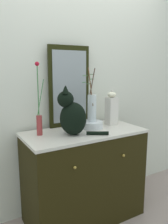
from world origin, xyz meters
TOP-DOWN VIEW (x-y plane):
  - ground_plane at (0.00, 0.00)m, footprint 6.00×6.00m
  - wall_back at (0.00, 0.35)m, footprint 4.40×0.08m
  - sideboard at (0.00, -0.00)m, footprint 1.12×0.56m
  - mirror_leaning at (-0.02, 0.25)m, footprint 0.43×0.03m
  - cat_sitting at (-0.15, -0.05)m, footprint 0.41×0.31m
  - vase_slim_green at (-0.40, 0.09)m, footprint 0.08×0.05m
  - bowl_porcelain at (0.12, 0.05)m, footprint 0.21×0.21m
  - vase_glass_clear at (0.12, 0.06)m, footprint 0.18×0.15m
  - jar_lidded_porcelain at (0.38, 0.08)m, footprint 0.10×0.10m

SIDE VIEW (x-z plane):
  - ground_plane at x=0.00m, z-range 0.00..0.00m
  - sideboard at x=0.00m, z-range 0.00..0.88m
  - bowl_porcelain at x=0.12m, z-range 0.88..0.95m
  - vase_slim_green at x=-0.40m, z-range 0.72..1.35m
  - jar_lidded_porcelain at x=0.38m, z-range 0.87..1.23m
  - cat_sitting at x=-0.15m, z-range 0.85..1.28m
  - vase_glass_clear at x=0.12m, z-range 0.84..1.35m
  - mirror_leaning at x=-0.02m, z-range 0.88..1.67m
  - wall_back at x=0.00m, z-range 0.00..2.60m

